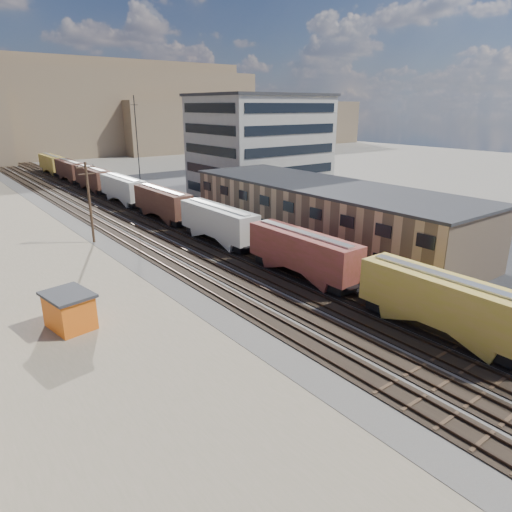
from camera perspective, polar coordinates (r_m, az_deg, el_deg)
ground at (r=33.71m, az=21.16°, el=-12.23°), size 300.00×300.00×0.00m
ballast_bed at (r=71.05m, az=-15.16°, el=4.34°), size 18.00×200.00×0.06m
asphalt_lot at (r=70.50m, az=6.58°, el=4.74°), size 26.00×120.00×0.04m
rail_tracks at (r=70.83m, az=-15.58°, el=4.33°), size 11.40×200.00×0.24m
freight_train at (r=76.41m, az=-14.17°, el=7.49°), size 3.00×119.74×4.46m
warehouse at (r=57.96m, az=8.54°, el=5.38°), size 12.40×40.40×7.25m
office_tower at (r=87.83m, az=0.43°, el=13.65°), size 22.60×18.60×18.45m
utility_pole_north at (r=59.79m, az=-20.09°, el=6.48°), size 2.20×0.32×10.00m
radio_mast at (r=81.00m, az=-14.55°, el=12.58°), size 1.20×0.16×18.00m
maintenance_shed at (r=38.08m, az=-22.30°, el=-6.27°), size 3.65×4.38×2.88m
parked_car_white at (r=52.18m, az=22.61°, el=-0.63°), size 3.84×4.60×1.48m
parked_car_blue at (r=74.11m, az=7.10°, el=5.90°), size 4.33×5.25×1.33m
parked_car_far at (r=78.27m, az=4.81°, el=6.74°), size 2.04×4.71×1.58m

